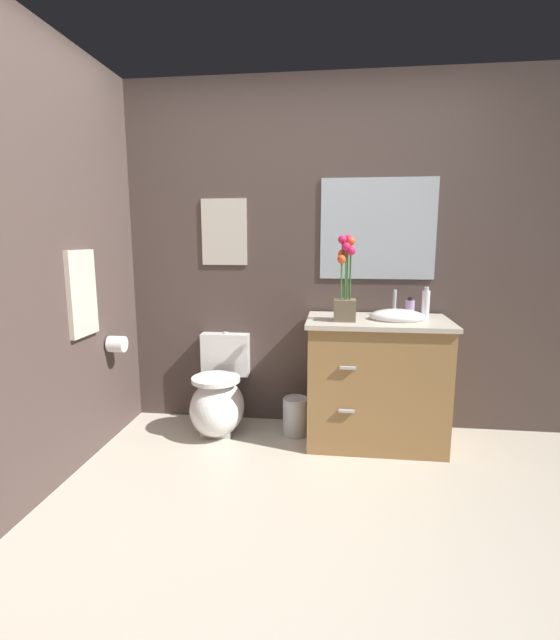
# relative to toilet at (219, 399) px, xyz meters

# --- Properties ---
(ground_plane) EXTENTS (8.86, 8.86, 0.00)m
(ground_plane) POSITION_rel_toilet_xyz_m (0.61, -1.24, -0.24)
(ground_plane) COLOR beige
(wall_back) EXTENTS (4.13, 0.05, 2.50)m
(wall_back) POSITION_rel_toilet_xyz_m (0.81, 0.30, 1.01)
(wall_back) COLOR #4C3D38
(wall_back) RESTS_ON ground_plane
(wall_left) EXTENTS (0.05, 4.23, 2.50)m
(wall_left) POSITION_rel_toilet_xyz_m (-0.74, -0.78, 1.01)
(wall_left) COLOR #4C3D38
(wall_left) RESTS_ON ground_plane
(toilet) EXTENTS (0.38, 0.59, 0.69)m
(toilet) POSITION_rel_toilet_xyz_m (0.00, 0.00, 0.00)
(toilet) COLOR white
(toilet) RESTS_ON ground_plane
(vanity_cabinet) EXTENTS (0.94, 0.56, 1.04)m
(vanity_cabinet) POSITION_rel_toilet_xyz_m (1.11, -0.03, 0.20)
(vanity_cabinet) COLOR #9E7242
(vanity_cabinet) RESTS_ON ground_plane
(flower_vase) EXTENTS (0.14, 0.14, 0.55)m
(flower_vase) POSITION_rel_toilet_xyz_m (0.88, -0.11, 0.83)
(flower_vase) COLOR brown
(flower_vase) RESTS_ON vanity_cabinet
(soap_bottle) EXTENTS (0.06, 0.06, 0.15)m
(soap_bottle) POSITION_rel_toilet_xyz_m (1.31, 0.03, 0.68)
(soap_bottle) COLOR #B28CBF
(soap_bottle) RESTS_ON vanity_cabinet
(lotion_bottle) EXTENTS (0.05, 0.05, 0.21)m
(lotion_bottle) POSITION_rel_toilet_xyz_m (1.42, 0.05, 0.71)
(lotion_bottle) COLOR white
(lotion_bottle) RESTS_ON vanity_cabinet
(trash_bin) EXTENTS (0.18, 0.18, 0.27)m
(trash_bin) POSITION_rel_toilet_xyz_m (0.55, 0.02, -0.11)
(trash_bin) COLOR #B7B7BC
(trash_bin) RESTS_ON ground_plane
(wall_poster) EXTENTS (0.33, 0.01, 0.48)m
(wall_poster) POSITION_rel_toilet_xyz_m (0.00, 0.27, 1.19)
(wall_poster) COLOR beige
(wall_mirror) EXTENTS (0.80, 0.01, 0.70)m
(wall_mirror) POSITION_rel_toilet_xyz_m (1.10, 0.27, 1.21)
(wall_mirror) COLOR #B2BCC6
(hanging_towel) EXTENTS (0.03, 0.28, 0.52)m
(hanging_towel) POSITION_rel_toilet_xyz_m (-0.70, -0.48, 0.82)
(hanging_towel) COLOR beige
(toilet_paper_roll) EXTENTS (0.11, 0.11, 0.11)m
(toilet_paper_roll) POSITION_rel_toilet_xyz_m (-0.65, -0.20, 0.44)
(toilet_paper_roll) COLOR white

